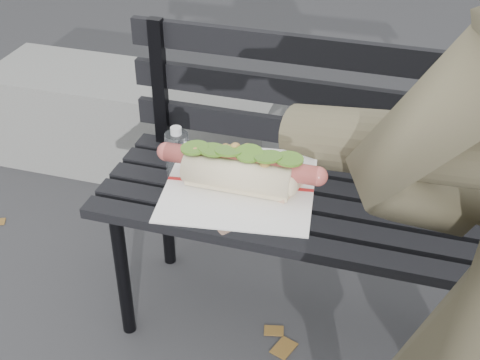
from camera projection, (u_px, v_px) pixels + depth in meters
The scene contains 3 objects.
park_bench at pixel (369, 184), 1.83m from camera, with size 1.50×0.44×0.88m.
concrete_block at pixel (135, 122), 2.78m from camera, with size 1.20×0.40×0.40m, color slate.
held_hotdog at pixel (410, 160), 0.84m from camera, with size 0.64×0.30×0.20m.
Camera 1 is at (0.15, -0.65, 1.55)m, focal length 50.00 mm.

